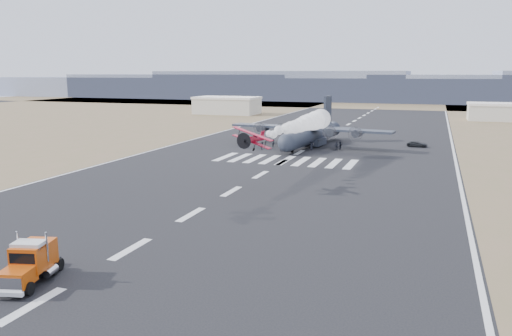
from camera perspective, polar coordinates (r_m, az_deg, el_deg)
The scene contains 22 objects.
ground at distance 47.55m, azimuth -14.12°, elevation -8.97°, with size 500.00×500.00×0.00m, color black.
scrub_far at distance 268.61m, azimuth 14.39°, elevation 7.08°, with size 500.00×80.00×0.00m, color olive.
runway_markings at distance 101.46m, azimuth 4.98°, elevation 1.79°, with size 60.00×260.00×0.01m, color silver, non-canonical shape.
ridge_seg_a at distance 369.93m, azimuth -17.05°, elevation 8.89°, with size 150.00×50.00×13.00m, color slate.
ridge_seg_b at distance 335.26m, azimuth -7.99°, elevation 9.27°, with size 150.00×50.00×15.00m, color slate.
ridge_seg_c at distance 310.49m, azimuth 2.84°, elevation 9.43°, with size 150.00×50.00×17.00m, color slate.
ridge_seg_d at distance 298.17m, azimuth 15.01°, elevation 8.64°, with size 150.00×50.00×13.00m, color slate.
hangar_left at distance 198.12m, azimuth -3.33°, elevation 7.19°, with size 24.50×14.50×6.70m.
hangar_right at distance 188.50m, azimuth 26.10°, elevation 5.81°, with size 20.50×12.50×5.90m.
semi_truck at distance 42.47m, azimuth -24.34°, elevation -9.77°, with size 3.89×7.41×3.25m.
aerobatic_biplane at distance 67.58m, azimuth -0.37°, elevation 3.36°, with size 5.89×5.43×3.05m.
smoke_trail at distance 90.49m, azimuth 6.25°, elevation 5.32°, with size 4.52×30.09×3.78m.
transport_aircraft at distance 110.66m, azimuth 6.39°, elevation 3.93°, with size 36.54×29.99×10.54m.
support_vehicle at distance 114.17m, azimuth 17.93°, elevation 2.61°, with size 2.00×4.34×1.21m, color black.
crew_a at distance 102.02m, azimuth 2.92°, elevation 2.39°, with size 0.68×0.56×1.87m, color black.
crew_b at distance 104.97m, azimuth 0.71°, elevation 2.58°, with size 0.79×0.49×1.63m, color black.
crew_c at distance 104.55m, azimuth 3.06°, elevation 2.58°, with size 1.18×0.55×1.83m, color black.
crew_d at distance 104.61m, azimuth 9.20°, elevation 2.45°, with size 1.05×0.54×1.79m, color black.
crew_e at distance 104.99m, azimuth 6.37°, elevation 2.57°, with size 0.90×0.55×1.84m, color black.
crew_f at distance 106.60m, azimuth 9.61°, elevation 2.56°, with size 1.54×0.50×1.67m, color black.
crew_g at distance 107.54m, azimuth 5.74°, elevation 2.73°, with size 0.61×0.50×1.68m, color black.
crew_h at distance 109.15m, azimuth 2.03°, elevation 2.87°, with size 0.76×0.47×1.57m, color black.
Camera 1 is at (25.43, -36.94, 15.82)m, focal length 35.00 mm.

